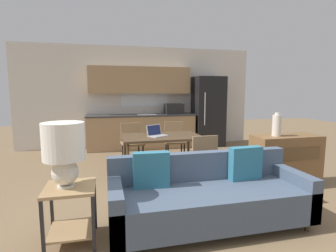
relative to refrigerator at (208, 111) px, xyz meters
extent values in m
plane|color=#7F6647|center=(-1.87, -4.24, -0.95)|extent=(20.00, 20.00, 0.00)
cube|color=silver|center=(-1.87, 0.39, 0.40)|extent=(6.40, 0.06, 2.70)
cube|color=white|center=(-1.73, 0.36, 0.63)|extent=(1.30, 0.01, 0.97)
cube|color=tan|center=(-1.87, 0.05, -0.52)|extent=(2.81, 0.62, 0.86)
cube|color=#38383A|center=(-1.87, 0.05, -0.07)|extent=(2.84, 0.65, 0.04)
cube|color=#B2B5B7|center=(-1.73, 0.00, -0.05)|extent=(0.48, 0.36, 0.01)
cylinder|color=#B7BABC|center=(-1.73, 0.17, 0.07)|extent=(0.02, 0.02, 0.24)
cube|color=tan|center=(-1.87, 0.19, 0.85)|extent=(2.67, 0.34, 0.70)
cube|color=black|center=(-0.99, 0.00, 0.09)|extent=(0.48, 0.36, 0.28)
cube|color=black|center=(0.00, 0.00, 0.00)|extent=(0.80, 0.69, 1.91)
cylinder|color=silver|center=(-0.24, -0.36, 0.10)|extent=(0.02, 0.02, 0.86)
cube|color=brown|center=(-1.84, -2.31, -0.25)|extent=(1.39, 0.89, 0.04)
cylinder|color=brown|center=(-2.47, -2.69, -0.61)|extent=(0.05, 0.05, 0.68)
cylinder|color=brown|center=(-1.20, -2.69, -0.61)|extent=(0.05, 0.05, 0.68)
cylinder|color=brown|center=(-2.47, -1.92, -0.61)|extent=(0.05, 0.05, 0.68)
cylinder|color=brown|center=(-1.20, -1.92, -0.61)|extent=(0.05, 0.05, 0.68)
cylinder|color=#3D2D1E|center=(-0.71, -4.58, -0.90)|extent=(0.05, 0.05, 0.10)
cylinder|color=#3D2D1E|center=(-2.71, -3.94, -0.90)|extent=(0.05, 0.05, 0.10)
cylinder|color=#3D2D1E|center=(-0.71, -3.94, -0.90)|extent=(0.05, 0.05, 0.10)
cube|color=#47566B|center=(-1.71, -4.26, -0.68)|extent=(2.20, 0.80, 0.35)
cube|color=#47566B|center=(-1.71, -3.93, -0.51)|extent=(2.20, 0.14, 0.68)
cube|color=#47566B|center=(-2.74, -4.26, -0.61)|extent=(0.14, 0.80, 0.49)
cube|color=#47566B|center=(-0.68, -4.26, -0.61)|extent=(0.14, 0.80, 0.49)
cube|color=teal|center=(-2.33, -4.06, -0.31)|extent=(0.41, 0.14, 0.40)
cube|color=teal|center=(-1.18, -4.06, -0.31)|extent=(0.41, 0.15, 0.40)
cube|color=tan|center=(-3.17, -4.20, -0.39)|extent=(0.48, 0.48, 0.03)
cube|color=tan|center=(-3.17, -4.20, -0.83)|extent=(0.43, 0.43, 0.02)
cube|color=#232326|center=(-3.39, -4.42, -0.68)|extent=(0.03, 0.03, 0.55)
cube|color=#232326|center=(-2.95, -4.42, -0.68)|extent=(0.03, 0.03, 0.55)
cube|color=#232326|center=(-3.39, -3.98, -0.68)|extent=(0.03, 0.03, 0.55)
cube|color=#232326|center=(-2.95, -3.98, -0.68)|extent=(0.03, 0.03, 0.55)
cylinder|color=silver|center=(-3.20, -4.20, -0.36)|extent=(0.16, 0.16, 0.02)
sphere|color=silver|center=(-3.20, -4.20, -0.23)|extent=(0.25, 0.25, 0.25)
cylinder|color=white|center=(-3.20, -4.20, 0.08)|extent=(0.40, 0.40, 0.36)
cube|color=brown|center=(-0.05, -3.34, -0.54)|extent=(1.06, 0.45, 0.82)
cube|color=brown|center=(-0.05, -3.57, -0.38)|extent=(0.85, 0.01, 0.20)
cylinder|color=beige|center=(-0.25, -3.35, 0.03)|extent=(0.13, 0.13, 0.33)
cylinder|color=beige|center=(-0.25, -3.35, 0.21)|extent=(0.07, 0.07, 0.04)
cube|color=#997A56|center=(-2.28, -1.59, -0.49)|extent=(0.47, 0.47, 0.04)
cube|color=#997A56|center=(-2.31, -1.40, -0.29)|extent=(0.40, 0.08, 0.38)
cylinder|color=black|center=(-2.43, -1.78, -0.73)|extent=(0.03, 0.03, 0.44)
cylinder|color=black|center=(-2.09, -1.74, -0.73)|extent=(0.03, 0.03, 0.44)
cylinder|color=black|center=(-2.47, -1.45, -0.73)|extent=(0.03, 0.03, 0.44)
cylinder|color=black|center=(-2.13, -1.40, -0.73)|extent=(0.03, 0.03, 0.44)
cube|color=#997A56|center=(-1.39, -3.07, -0.49)|extent=(0.44, 0.44, 0.04)
cube|color=#997A56|center=(-1.38, -3.27, -0.29)|extent=(0.40, 0.05, 0.38)
cylinder|color=black|center=(-1.23, -2.89, -0.73)|extent=(0.03, 0.03, 0.44)
cylinder|color=black|center=(-1.57, -2.91, -0.73)|extent=(0.03, 0.03, 0.44)
cylinder|color=black|center=(-1.21, -3.23, -0.73)|extent=(0.03, 0.03, 0.44)
cylinder|color=black|center=(-1.55, -3.25, -0.73)|extent=(0.03, 0.03, 0.44)
cube|color=#997A56|center=(-1.39, -1.60, -0.49)|extent=(0.47, 0.47, 0.04)
cube|color=#997A56|center=(-1.37, -1.40, -0.29)|extent=(0.40, 0.08, 0.38)
cylinder|color=black|center=(-1.58, -1.75, -0.73)|extent=(0.03, 0.03, 0.44)
cylinder|color=black|center=(-1.24, -1.78, -0.73)|extent=(0.03, 0.03, 0.44)
cylinder|color=black|center=(-1.54, -1.41, -0.73)|extent=(0.03, 0.03, 0.44)
cylinder|color=black|center=(-1.20, -1.45, -0.73)|extent=(0.03, 0.03, 0.44)
cube|color=#B7BABC|center=(-1.90, -2.36, -0.22)|extent=(0.39, 0.35, 0.02)
cube|color=#B7BABC|center=(-1.96, -2.26, -0.13)|extent=(0.30, 0.21, 0.20)
cube|color=navy|center=(-1.96, -2.26, -0.13)|extent=(0.27, 0.18, 0.17)
camera|label=1|loc=(-2.81, -6.83, 0.56)|focal=28.00mm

